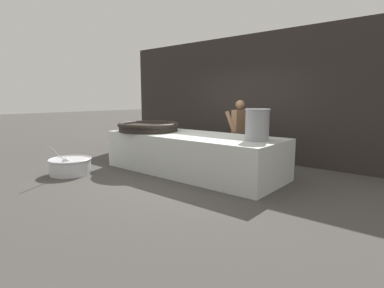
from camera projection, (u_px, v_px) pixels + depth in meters
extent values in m
plane|color=#474442|center=(192.00, 172.00, 6.63)|extent=(60.00, 60.00, 0.00)
cube|color=#2D2826|center=(245.00, 98.00, 8.09)|extent=(8.28, 0.24, 3.26)
cube|color=silver|center=(192.00, 153.00, 6.57)|extent=(3.99, 1.54, 0.84)
cylinder|color=black|center=(149.00, 128.00, 7.14)|extent=(1.39, 1.39, 0.15)
torus|color=black|center=(149.00, 125.00, 7.13)|extent=(1.45, 1.45, 0.11)
cylinder|color=gray|center=(257.00, 125.00, 5.54)|extent=(0.44, 0.44, 0.57)
torus|color=gray|center=(258.00, 110.00, 5.50)|extent=(0.47, 0.47, 0.03)
cylinder|color=#8C6647|center=(237.00, 150.00, 7.23)|extent=(0.12, 0.12, 0.78)
cylinder|color=#8C6647|center=(241.00, 149.00, 7.35)|extent=(0.12, 0.12, 0.78)
cube|color=#334C72|center=(239.00, 143.00, 7.26)|extent=(0.21, 0.25, 0.51)
cube|color=#8C6647|center=(240.00, 122.00, 7.18)|extent=(0.19, 0.48, 0.57)
cylinder|color=#8C6647|center=(231.00, 122.00, 7.09)|extent=(0.32, 0.12, 0.53)
cylinder|color=#8C6647|center=(242.00, 121.00, 7.42)|extent=(0.32, 0.12, 0.53)
sphere|color=#8C6647|center=(240.00, 105.00, 7.12)|extent=(0.22, 0.22, 0.22)
cylinder|color=silver|center=(70.00, 167.00, 6.46)|extent=(0.85, 0.85, 0.32)
torus|color=silver|center=(70.00, 159.00, 6.43)|extent=(0.89, 0.89, 0.04)
cylinder|color=#6B9347|center=(70.00, 163.00, 6.45)|extent=(0.75, 0.75, 0.08)
sphere|color=silver|center=(66.00, 161.00, 6.29)|extent=(0.15, 0.15, 0.15)
cylinder|color=silver|center=(58.00, 155.00, 5.99)|extent=(0.33, 0.49, 0.41)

